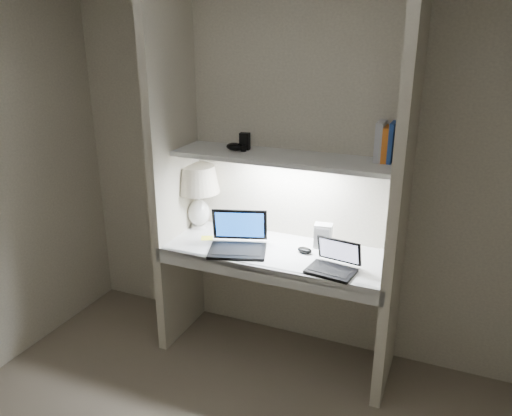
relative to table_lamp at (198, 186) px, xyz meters
The scene contains 17 objects.
back_wall 0.68m from the table_lamp, 11.40° to the left, with size 3.20×0.01×2.50m, color beige.
alcove_panel_left 0.25m from the table_lamp, 121.67° to the right, with size 0.06×0.55×2.50m, color beige.
alcove_panel_right 1.39m from the table_lamp, ahead, with size 0.06×0.55×2.50m, color beige.
desk 0.73m from the table_lamp, 12.84° to the right, with size 1.40×0.55×0.04m, color white.
desk_apron 0.84m from the table_lamp, 32.38° to the right, with size 1.46×0.03×0.10m, color silver.
shelf 0.70m from the table_lamp, ahead, with size 1.40×0.36×0.03m, color silver.
strip_light 0.69m from the table_lamp, ahead, with size 0.60×0.04×0.01m, color white.
table_lamp is the anchor object (origin of this frame).
laptop_main 0.53m from the table_lamp, 28.77° to the right, with size 0.43×0.40×0.24m.
laptop_netbook 1.12m from the table_lamp, 14.99° to the right, with size 0.30×0.27×0.17m.
speaker 0.93m from the table_lamp, ahead, with size 0.11×0.08×0.16m, color silver.
mouse 0.88m from the table_lamp, ahead, with size 0.10×0.06×0.04m, color black.
cable_coil 0.59m from the table_lamp, 20.50° to the right, with size 0.10×0.10×0.01m, color black.
sticky_note 0.37m from the table_lamp, 46.67° to the right, with size 0.08×0.08×0.00m, color #FFFD35.
book_row 1.35m from the table_lamp, ahead, with size 0.22×0.15×0.23m.
shelf_box 0.50m from the table_lamp, ahead, with size 0.06×0.04×0.11m, color black.
shelf_gadget 0.44m from the table_lamp, ahead, with size 0.11×0.08×0.05m, color black.
Camera 1 is at (1.01, -1.50, 2.09)m, focal length 35.00 mm.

